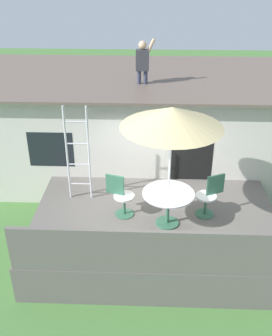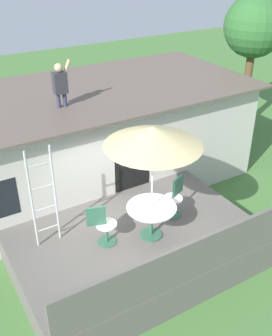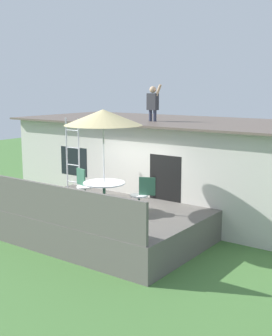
{
  "view_description": "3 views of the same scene",
  "coord_description": "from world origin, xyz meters",
  "px_view_note": "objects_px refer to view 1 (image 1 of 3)",
  "views": [
    {
      "loc": [
        -0.13,
        -6.93,
        5.77
      ],
      "look_at": [
        -0.44,
        0.95,
        1.44
      ],
      "focal_mm": 42.5,
      "sensor_mm": 36.0,
      "label": 1
    },
    {
      "loc": [
        -3.48,
        -5.87,
        6.35
      ],
      "look_at": [
        0.45,
        0.72,
        1.94
      ],
      "focal_mm": 42.87,
      "sensor_mm": 36.0,
      "label": 2
    },
    {
      "loc": [
        7.21,
        -8.51,
        3.88
      ],
      "look_at": [
        0.69,
        0.5,
        1.85
      ],
      "focal_mm": 47.78,
      "sensor_mm": 36.0,
      "label": 3
    }
  ],
  "objects_px": {
    "patio_umbrella": "(172,117)",
    "patio_chair_right": "(209,196)",
    "patio_table": "(168,200)",
    "step_ladder": "(78,154)",
    "patio_chair_left": "(121,196)",
    "person_figure": "(143,59)"
  },
  "relations": [
    {
      "from": "step_ladder",
      "to": "patio_table",
      "type": "bearing_deg",
      "value": -25.59
    },
    {
      "from": "step_ladder",
      "to": "patio_chair_right",
      "type": "height_order",
      "value": "step_ladder"
    },
    {
      "from": "step_ladder",
      "to": "patio_chair_left",
      "type": "bearing_deg",
      "value": -32.71
    },
    {
      "from": "patio_table",
      "to": "person_figure",
      "type": "relative_size",
      "value": 0.94
    },
    {
      "from": "patio_chair_right",
      "to": "step_ladder",
      "type": "bearing_deg",
      "value": -34.68
    },
    {
      "from": "patio_chair_left",
      "to": "patio_table",
      "type": "bearing_deg",
      "value": 0.0
    },
    {
      "from": "patio_umbrella",
      "to": "person_figure",
      "type": "xyz_separation_m",
      "value": [
        -0.6,
        3.05,
        0.3
      ]
    },
    {
      "from": "patio_table",
      "to": "patio_umbrella",
      "type": "xyz_separation_m",
      "value": [
        0.0,
        0.0,
        1.76
      ]
    },
    {
      "from": "person_figure",
      "to": "patio_umbrella",
      "type": "bearing_deg",
      "value": -78.87
    },
    {
      "from": "patio_umbrella",
      "to": "person_figure",
      "type": "bearing_deg",
      "value": 101.13
    },
    {
      "from": "patio_table",
      "to": "patio_chair_left",
      "type": "distance_m",
      "value": 1.03
    },
    {
      "from": "step_ladder",
      "to": "patio_chair_left",
      "type": "height_order",
      "value": "step_ladder"
    },
    {
      "from": "person_figure",
      "to": "patio_chair_right",
      "type": "distance_m",
      "value": 3.75
    },
    {
      "from": "patio_umbrella",
      "to": "step_ladder",
      "type": "xyz_separation_m",
      "value": [
        -1.94,
        0.93,
        -1.25
      ]
    },
    {
      "from": "person_figure",
      "to": "step_ladder",
      "type": "bearing_deg",
      "value": -122.33
    },
    {
      "from": "patio_table",
      "to": "person_figure",
      "type": "xyz_separation_m",
      "value": [
        -0.6,
        3.05,
        2.06
      ]
    },
    {
      "from": "person_figure",
      "to": "patio_chair_right",
      "type": "bearing_deg",
      "value": -61.03
    },
    {
      "from": "person_figure",
      "to": "patio_chair_left",
      "type": "distance_m",
      "value": 3.53
    },
    {
      "from": "patio_table",
      "to": "patio_chair_left",
      "type": "relative_size",
      "value": 1.13
    },
    {
      "from": "patio_umbrella",
      "to": "patio_chair_left",
      "type": "distance_m",
      "value": 2.15
    },
    {
      "from": "patio_umbrella",
      "to": "patio_chair_right",
      "type": "distance_m",
      "value": 2.12
    },
    {
      "from": "patio_chair_left",
      "to": "patio_umbrella",
      "type": "bearing_deg",
      "value": 0.0
    }
  ]
}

